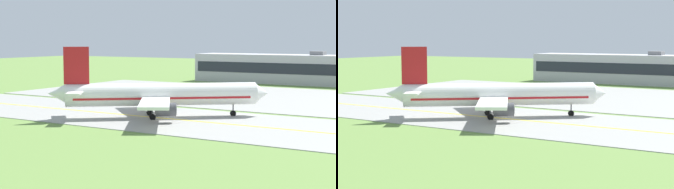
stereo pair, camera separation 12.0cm
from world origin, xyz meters
TOP-DOWN VIEW (x-y plane):
  - ground_plane at (0.00, 0.00)m, footprint 500.00×500.00m
  - taxiway_strip at (0.00, 0.00)m, footprint 240.00×28.00m
  - apron_pad at (10.00, 42.00)m, footprint 140.00×52.00m
  - taxiway_centreline at (0.00, 0.00)m, footprint 220.00×0.60m
  - airplane_lead at (-2.50, 0.66)m, footprint 33.11×29.42m
  - service_truck_pushback at (-3.27, 29.90)m, footprint 6.21×4.80m
  - terminal_building at (-9.95, 84.13)m, footprint 55.69×12.84m

SIDE VIEW (x-z plane):
  - ground_plane at x=0.00m, z-range 0.00..0.00m
  - taxiway_strip at x=0.00m, z-range 0.00..0.10m
  - apron_pad at x=10.00m, z-range 0.00..0.10m
  - taxiway_centreline at x=0.00m, z-range 0.10..0.11m
  - service_truck_pushback at x=-3.27m, z-range 0.21..2.86m
  - airplane_lead at x=-2.50m, z-range -2.22..10.48m
  - terminal_building at x=-9.95m, z-range -0.58..9.62m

